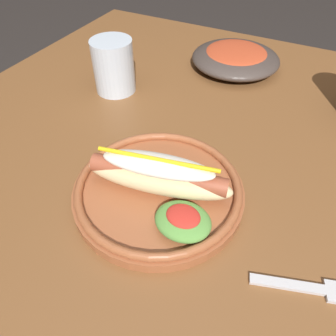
# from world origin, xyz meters

# --- Properties ---
(ground_plane) EXTENTS (8.00, 8.00, 0.00)m
(ground_plane) POSITION_xyz_m (0.00, 0.00, 0.00)
(ground_plane) COLOR #2D2826
(dining_table) EXTENTS (1.15, 1.05, 0.74)m
(dining_table) POSITION_xyz_m (0.00, 0.00, 0.64)
(dining_table) COLOR brown
(dining_table) RESTS_ON ground_plane
(hot_dog_plate) EXTENTS (0.25, 0.25, 0.08)m
(hot_dog_plate) POSITION_xyz_m (-0.08, -0.10, 0.76)
(hot_dog_plate) COLOR #9E5633
(hot_dog_plate) RESTS_ON dining_table
(fork) EXTENTS (0.12, 0.05, 0.00)m
(fork) POSITION_xyz_m (0.14, -0.14, 0.74)
(fork) COLOR silver
(fork) RESTS_ON dining_table
(water_cup) EXTENTS (0.08, 0.08, 0.11)m
(water_cup) POSITION_xyz_m (-0.30, 0.13, 0.79)
(water_cup) COLOR silver
(water_cup) RESTS_ON dining_table
(side_bowl) EXTENTS (0.20, 0.20, 0.05)m
(side_bowl) POSITION_xyz_m (-0.11, 0.33, 0.76)
(side_bowl) COLOR #423833
(side_bowl) RESTS_ON dining_table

